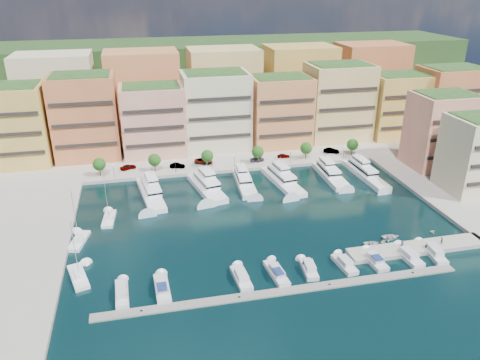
{
  "coord_description": "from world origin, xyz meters",
  "views": [
    {
      "loc": [
        -27.31,
        -99.58,
        55.47
      ],
      "look_at": [
        -2.81,
        10.55,
        6.0
      ],
      "focal_mm": 35.0,
      "sensor_mm": 36.0,
      "label": 1
    }
  ],
  "objects_px": {
    "car_2": "(203,161)",
    "lamppost_3": "(290,155)",
    "car_3": "(257,159)",
    "cruiser_6": "(345,264)",
    "tree_3": "(258,152)",
    "cruiser_3": "(241,278)",
    "tree_1": "(154,160)",
    "yacht_1": "(150,192)",
    "yacht_4": "(282,180)",
    "yacht_2": "(206,185)",
    "lamppost_1": "(175,164)",
    "cruiser_0": "(122,294)",
    "car_0": "(128,167)",
    "car_5": "(331,151)",
    "car_1": "(177,166)",
    "tender_0": "(371,243)",
    "yacht_3": "(244,181)",
    "tree_4": "(306,148)",
    "sailboat_0": "(78,277)",
    "cruiser_1": "(162,288)",
    "car_4": "(283,156)",
    "tender_3": "(432,231)",
    "cruiser_8": "(408,256)",
    "cruiser_4": "(277,273)",
    "tree_2": "(207,156)",
    "person_1": "(441,241)",
    "lamppost_2": "(234,159)",
    "cruiser_5": "(309,269)",
    "lamppost_0": "(113,169)",
    "tree_0": "(99,164)",
    "sailboat_1": "(79,242)",
    "cruiser_9": "(433,253)",
    "tender_2": "(391,237)",
    "yacht_6": "(364,172)",
    "tender_1": "(383,241)",
    "lamppost_4": "(344,151)",
    "yacht_5": "(330,174)",
    "tree_5": "(352,145)"
  },
  "relations": [
    {
      "from": "tree_1",
      "to": "cruiser_8",
      "type": "distance_m",
      "value": 76.84
    },
    {
      "from": "tree_2",
      "to": "person_1",
      "type": "bearing_deg",
      "value": -52.08
    },
    {
      "from": "car_1",
      "to": "car_5",
      "type": "bearing_deg",
      "value": -75.04
    },
    {
      "from": "lamppost_0",
      "to": "cruiser_0",
      "type": "height_order",
      "value": "lamppost_0"
    },
    {
      "from": "car_0",
      "to": "car_5",
      "type": "xyz_separation_m",
      "value": [
        66.26,
        -0.09,
        0.03
      ]
    },
    {
      "from": "sailboat_1",
      "to": "car_2",
      "type": "relative_size",
      "value": 2.31
    },
    {
      "from": "tree_3",
      "to": "cruiser_1",
      "type": "bearing_deg",
      "value": -120.24
    },
    {
      "from": "tree_5",
      "to": "lamppost_4",
      "type": "relative_size",
      "value": 1.35
    },
    {
      "from": "lamppost_2",
      "to": "cruiser_9",
      "type": "bearing_deg",
      "value": -60.02
    },
    {
      "from": "tree_4",
      "to": "sailboat_0",
      "type": "bearing_deg",
      "value": -142.56
    },
    {
      "from": "cruiser_9",
      "to": "tender_2",
      "type": "xyz_separation_m",
      "value": [
        -5.49,
        8.26,
        -0.12
      ]
    },
    {
      "from": "cruiser_1",
      "to": "car_4",
      "type": "relative_size",
      "value": 2.27
    },
    {
      "from": "yacht_1",
      "to": "cruiser_6",
      "type": "xyz_separation_m",
      "value": [
        37.74,
        -43.42,
        -0.54
      ]
    },
    {
      "from": "yacht_2",
      "to": "lamppost_1",
      "type": "bearing_deg",
      "value": 122.84
    },
    {
      "from": "tree_2",
      "to": "tree_3",
      "type": "distance_m",
      "value": 16.0
    },
    {
      "from": "cruiser_0",
      "to": "car_4",
      "type": "relative_size",
      "value": 2.16
    },
    {
      "from": "tree_1",
      "to": "yacht_1",
      "type": "bearing_deg",
      "value": -98.21
    },
    {
      "from": "cruiser_3",
      "to": "cruiser_0",
      "type": "bearing_deg",
      "value": -179.99
    },
    {
      "from": "tree_3",
      "to": "cruiser_3",
      "type": "distance_m",
      "value": 61.07
    },
    {
      "from": "yacht_4",
      "to": "sailboat_1",
      "type": "xyz_separation_m",
      "value": [
        -54.69,
        -21.9,
        -0.78
      ]
    },
    {
      "from": "cruiser_3",
      "to": "tender_3",
      "type": "height_order",
      "value": "cruiser_3"
    },
    {
      "from": "tender_0",
      "to": "yacht_3",
      "type": "bearing_deg",
      "value": 32.38
    },
    {
      "from": "lamppost_2",
      "to": "cruiser_5",
      "type": "xyz_separation_m",
      "value": [
        3.77,
        -55.78,
        -3.28
      ]
    },
    {
      "from": "tree_2",
      "to": "car_4",
      "type": "relative_size",
      "value": 1.41
    },
    {
      "from": "yacht_2",
      "to": "car_0",
      "type": "xyz_separation_m",
      "value": [
        -21.4,
        17.34,
        0.62
      ]
    },
    {
      "from": "car_2",
      "to": "lamppost_3",
      "type": "bearing_deg",
      "value": -82.57
    },
    {
      "from": "cruiser_4",
      "to": "sailboat_0",
      "type": "distance_m",
      "value": 39.61
    },
    {
      "from": "cruiser_9",
      "to": "yacht_5",
      "type": "bearing_deg",
      "value": 96.81
    },
    {
      "from": "yacht_4",
      "to": "cruiser_3",
      "type": "distance_m",
      "value": 48.96
    },
    {
      "from": "tree_0",
      "to": "lamppost_0",
      "type": "xyz_separation_m",
      "value": [
        4.0,
        -2.3,
        -0.92
      ]
    },
    {
      "from": "tender_2",
      "to": "tree_0",
      "type": "bearing_deg",
      "value": 54.25
    },
    {
      "from": "yacht_4",
      "to": "cruiser_8",
      "type": "relative_size",
      "value": 2.55
    },
    {
      "from": "cruiser_6",
      "to": "tender_3",
      "type": "distance_m",
      "value": 27.39
    },
    {
      "from": "tender_2",
      "to": "lamppost_3",
      "type": "bearing_deg",
      "value": 11.39
    },
    {
      "from": "tree_0",
      "to": "tender_1",
      "type": "relative_size",
      "value": 3.24
    },
    {
      "from": "tree_0",
      "to": "yacht_6",
      "type": "height_order",
      "value": "tree_0"
    },
    {
      "from": "lamppost_4",
      "to": "tender_0",
      "type": "height_order",
      "value": "lamppost_4"
    },
    {
      "from": "sailboat_0",
      "to": "tree_0",
      "type": "bearing_deg",
      "value": 87.77
    },
    {
      "from": "cruiser_5",
      "to": "car_2",
      "type": "height_order",
      "value": "car_2"
    },
    {
      "from": "cruiser_3",
      "to": "tender_2",
      "type": "xyz_separation_m",
      "value": [
        37.07,
        8.25,
        -0.12
      ]
    },
    {
      "from": "cruiser_3",
      "to": "car_1",
      "type": "xyz_separation_m",
      "value": [
        -6.8,
        59.53,
        1.22
      ]
    },
    {
      "from": "cruiser_6",
      "to": "lamppost_3",
      "type": "bearing_deg",
      "value": 83.47
    },
    {
      "from": "cruiser_6",
      "to": "car_0",
      "type": "relative_size",
      "value": 1.54
    },
    {
      "from": "tender_0",
      "to": "car_0",
      "type": "xyz_separation_m",
      "value": [
        -53.06,
        54.96,
        1.46
      ]
    },
    {
      "from": "yacht_1",
      "to": "cruiser_5",
      "type": "relative_size",
      "value": 3.07
    },
    {
      "from": "car_3",
      "to": "cruiser_6",
      "type": "bearing_deg",
      "value": 171.89
    },
    {
      "from": "sailboat_1",
      "to": "car_5",
      "type": "distance_m",
      "value": 86.98
    },
    {
      "from": "cruiser_3",
      "to": "cruiser_5",
      "type": "relative_size",
      "value": 1.14
    },
    {
      "from": "yacht_1",
      "to": "cruiser_8",
      "type": "distance_m",
      "value": 67.93
    },
    {
      "from": "tender_3",
      "to": "tender_1",
      "type": "height_order",
      "value": "tender_1"
    }
  ]
}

